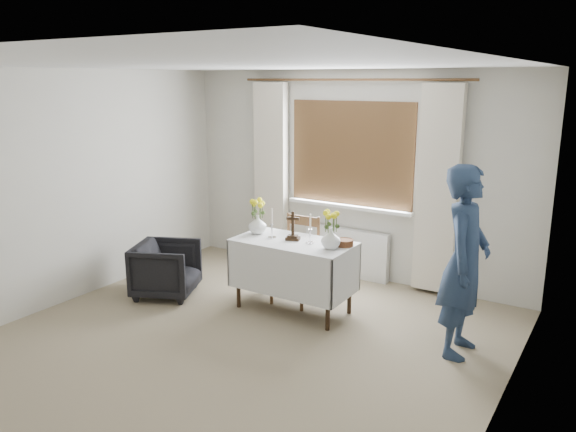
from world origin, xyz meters
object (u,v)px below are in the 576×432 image
object	(u,v)px
wooden_cross	(293,226)
flower_vase_right	(331,239)
flower_vase_left	(257,224)
person	(465,262)
armchair	(166,269)
wooden_chair	(295,261)
altar_table	(293,276)

from	to	relation	value
wooden_cross	flower_vase_right	size ratio (longest dim) A/B	1.51
flower_vase_left	flower_vase_right	xyz separation A→B (m)	(0.93, -0.07, -0.00)
person	flower_vase_left	world-z (taller)	person
wooden_cross	flower_vase_left	world-z (taller)	wooden_cross
person	flower_vase_left	distance (m)	2.23
armchair	wooden_cross	bearing A→B (deg)	-97.57
wooden_chair	flower_vase_right	world-z (taller)	flower_vase_right
wooden_chair	flower_vase_right	bearing A→B (deg)	-25.23
armchair	altar_table	bearing A→B (deg)	-99.19
armchair	flower_vase_right	size ratio (longest dim) A/B	3.33
person	flower_vase_left	xyz separation A→B (m)	(-2.23, 0.06, 0.01)
wooden_chair	armchair	world-z (taller)	wooden_chair
altar_table	flower_vase_left	bearing A→B (deg)	174.58
person	wooden_cross	xyz separation A→B (m)	(-1.77, 0.05, 0.06)
flower_vase_left	flower_vase_right	bearing A→B (deg)	-4.41
armchair	flower_vase_left	bearing A→B (deg)	-89.97
altar_table	person	size ratio (longest dim) A/B	0.73
wooden_cross	flower_vase_left	xyz separation A→B (m)	(-0.45, 0.01, -0.05)
wooden_chair	person	world-z (taller)	person
wooden_cross	flower_vase_left	bearing A→B (deg)	159.79
wooden_cross	flower_vase_right	world-z (taller)	wooden_cross
flower_vase_right	person	bearing A→B (deg)	0.71
altar_table	armchair	xyz separation A→B (m)	(-1.44, -0.39, -0.08)
wooden_chair	flower_vase_right	size ratio (longest dim) A/B	4.68
flower_vase_right	wooden_chair	bearing A→B (deg)	156.97
flower_vase_right	flower_vase_left	bearing A→B (deg)	175.59
wooden_chair	armchair	xyz separation A→B (m)	(-1.33, -0.60, -0.17)
armchair	wooden_chair	bearing A→B (deg)	-90.11
altar_table	flower_vase_left	distance (m)	0.68
altar_table	flower_vase_right	distance (m)	0.66
wooden_chair	wooden_cross	world-z (taller)	wooden_cross
altar_table	wooden_cross	world-z (taller)	wooden_cross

